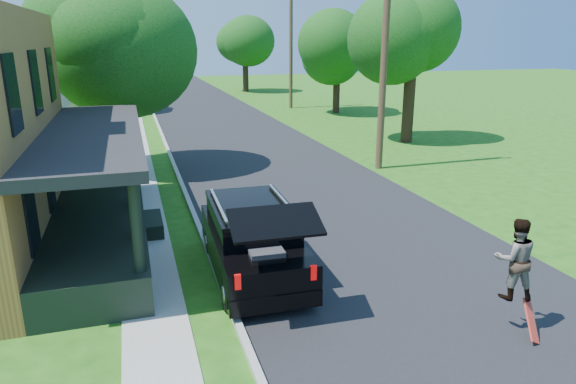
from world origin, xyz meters
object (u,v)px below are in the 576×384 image
object	(u,v)px
black_suv	(253,240)
skateboarder	(515,259)
tree_right_near	(412,34)
utility_pole_near	(386,25)

from	to	relation	value
black_suv	skateboarder	distance (m)	5.70
black_suv	tree_right_near	xyz separation A→B (m)	(11.82, 13.63, 4.78)
skateboarder	utility_pole_near	xyz separation A→B (m)	(3.48, 12.43, 4.51)
skateboarder	black_suv	bearing A→B (deg)	-23.71
skateboarder	tree_right_near	xyz separation A→B (m)	(7.61, 17.42, 4.20)
black_suv	utility_pole_near	distance (m)	12.65
black_suv	tree_right_near	world-z (taller)	tree_right_near
utility_pole_near	skateboarder	bearing A→B (deg)	-99.01
black_suv	utility_pole_near	xyz separation A→B (m)	(7.70, 8.65, 5.09)
black_suv	tree_right_near	bearing A→B (deg)	50.71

